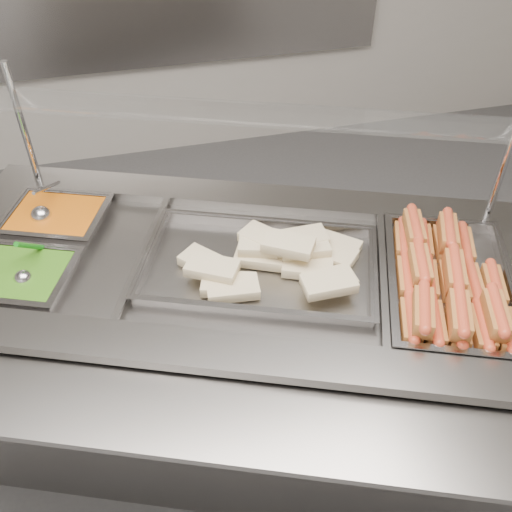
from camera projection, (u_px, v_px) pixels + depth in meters
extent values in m
plane|color=#555558|center=(224.00, 504.00, 2.03)|extent=(6.00, 6.00, 0.00)
cube|color=slate|center=(242.00, 357.00, 1.99)|extent=(1.91, 1.34, 0.85)
cube|color=gray|center=(219.00, 353.00, 1.45)|extent=(1.76, 0.81, 0.03)
cube|color=gray|center=(255.00, 197.00, 1.96)|extent=(1.76, 0.81, 0.03)
cube|color=black|center=(240.00, 290.00, 1.78)|extent=(1.68, 1.11, 0.02)
cube|color=gray|center=(383.00, 274.00, 1.65)|extent=(0.23, 0.53, 0.01)
cube|color=gray|center=(144.00, 252.00, 1.72)|extent=(0.23, 0.53, 0.01)
cube|color=gray|center=(207.00, 415.00, 1.35)|extent=(1.73, 0.89, 0.02)
cylinder|color=silver|center=(23.00, 126.00, 1.86)|extent=(0.02, 0.02, 0.43)
cylinder|color=silver|center=(506.00, 159.00, 1.71)|extent=(0.02, 0.02, 0.43)
cube|color=silver|center=(248.00, 113.00, 1.60)|extent=(1.61, 0.87, 0.08)
cube|color=#CD660B|center=(58.00, 223.00, 1.89)|extent=(0.34, 0.30, 0.09)
cube|color=#246A10|center=(20.00, 282.00, 1.68)|extent=(0.34, 0.30, 0.09)
cube|color=#9B4C20|center=(410.00, 324.00, 1.53)|extent=(0.10, 0.16, 0.05)
cylinder|color=red|center=(412.00, 318.00, 1.51)|extent=(0.09, 0.16, 0.03)
cube|color=#9B4C20|center=(406.00, 279.00, 1.65)|extent=(0.10, 0.16, 0.05)
cylinder|color=red|center=(408.00, 274.00, 1.64)|extent=(0.09, 0.16, 0.03)
cube|color=#9B4C20|center=(403.00, 242.00, 1.78)|extent=(0.10, 0.16, 0.05)
cylinder|color=red|center=(404.00, 237.00, 1.77)|extent=(0.09, 0.16, 0.03)
cube|color=#9B4C20|center=(433.00, 325.00, 1.52)|extent=(0.10, 0.16, 0.05)
cylinder|color=red|center=(435.00, 320.00, 1.51)|extent=(0.09, 0.16, 0.03)
cube|color=#9B4C20|center=(427.00, 282.00, 1.65)|extent=(0.11, 0.16, 0.05)
cylinder|color=red|center=(429.00, 276.00, 1.64)|extent=(0.09, 0.16, 0.03)
cube|color=#9B4C20|center=(423.00, 244.00, 1.78)|extent=(0.10, 0.16, 0.05)
cylinder|color=red|center=(424.00, 238.00, 1.76)|extent=(0.09, 0.16, 0.03)
cube|color=#9B4C20|center=(457.00, 328.00, 1.52)|extent=(0.10, 0.16, 0.05)
cylinder|color=red|center=(459.00, 322.00, 1.50)|extent=(0.09, 0.16, 0.03)
cube|color=#9B4C20|center=(449.00, 284.00, 1.64)|extent=(0.10, 0.16, 0.05)
cylinder|color=red|center=(451.00, 278.00, 1.63)|extent=(0.09, 0.16, 0.03)
cube|color=#9B4C20|center=(443.00, 246.00, 1.77)|extent=(0.10, 0.16, 0.05)
cylinder|color=red|center=(444.00, 240.00, 1.76)|extent=(0.09, 0.16, 0.03)
cube|color=#9B4C20|center=(481.00, 330.00, 1.51)|extent=(0.10, 0.16, 0.05)
cylinder|color=red|center=(483.00, 325.00, 1.50)|extent=(0.08, 0.16, 0.03)
cube|color=#9B4C20|center=(471.00, 285.00, 1.64)|extent=(0.10, 0.16, 0.05)
cylinder|color=red|center=(473.00, 280.00, 1.62)|extent=(0.08, 0.16, 0.03)
cube|color=#9B4C20|center=(463.00, 247.00, 1.76)|extent=(0.11, 0.16, 0.05)
cylinder|color=red|center=(465.00, 242.00, 1.75)|extent=(0.09, 0.16, 0.03)
cube|color=#9B4C20|center=(505.00, 332.00, 1.50)|extent=(0.10, 0.16, 0.05)
cylinder|color=red|center=(507.00, 327.00, 1.49)|extent=(0.09, 0.16, 0.03)
cube|color=#9B4C20|center=(493.00, 287.00, 1.63)|extent=(0.10, 0.16, 0.05)
cylinder|color=red|center=(495.00, 282.00, 1.62)|extent=(0.09, 0.16, 0.03)
cube|color=#9B4C20|center=(423.00, 312.00, 1.49)|extent=(0.11, 0.15, 0.05)
cylinder|color=red|center=(425.00, 306.00, 1.47)|extent=(0.10, 0.16, 0.03)
cube|color=#9B4C20|center=(420.00, 266.00, 1.62)|extent=(0.10, 0.16, 0.05)
cylinder|color=red|center=(421.00, 260.00, 1.61)|extent=(0.08, 0.16, 0.03)
cube|color=#9B4C20|center=(414.00, 229.00, 1.75)|extent=(0.09, 0.16, 0.05)
cylinder|color=red|center=(415.00, 224.00, 1.73)|extent=(0.08, 0.16, 0.03)
cube|color=#9B4C20|center=(459.00, 315.00, 1.48)|extent=(0.11, 0.15, 0.05)
cylinder|color=red|center=(461.00, 309.00, 1.47)|extent=(0.10, 0.16, 0.03)
cube|color=#9B4C20|center=(454.00, 272.00, 1.60)|extent=(0.11, 0.16, 0.05)
cylinder|color=red|center=(456.00, 266.00, 1.59)|extent=(0.09, 0.16, 0.03)
cube|color=#9B4C20|center=(448.00, 233.00, 1.74)|extent=(0.11, 0.15, 0.05)
cylinder|color=red|center=(449.00, 228.00, 1.72)|extent=(0.09, 0.16, 0.03)
cube|color=#9B4C20|center=(496.00, 315.00, 1.48)|extent=(0.10, 0.16, 0.05)
cylinder|color=red|center=(498.00, 310.00, 1.47)|extent=(0.09, 0.16, 0.03)
cube|color=#CCB789|center=(331.00, 254.00, 1.73)|extent=(0.16, 0.16, 0.03)
cube|color=#CCB789|center=(205.00, 263.00, 1.69)|extent=(0.16, 0.17, 0.03)
cube|color=#CCB789|center=(227.00, 285.00, 1.62)|extent=(0.17, 0.12, 0.03)
cube|color=#CCB789|center=(260.00, 257.00, 1.71)|extent=(0.17, 0.14, 0.03)
cube|color=#CCB789|center=(329.00, 281.00, 1.64)|extent=(0.15, 0.09, 0.03)
cube|color=#CCB789|center=(233.00, 288.00, 1.61)|extent=(0.15, 0.10, 0.03)
cube|color=#CCB789|center=(308.00, 267.00, 1.68)|extent=(0.17, 0.13, 0.03)
cube|color=#CCB789|center=(336.00, 245.00, 1.76)|extent=(0.16, 0.16, 0.03)
cube|color=#CCB789|center=(212.00, 268.00, 1.63)|extent=(0.17, 0.15, 0.03)
cube|color=#CCB789|center=(303.00, 239.00, 1.73)|extent=(0.15, 0.08, 0.03)
cube|color=#CCB789|center=(265.00, 239.00, 1.72)|extent=(0.16, 0.17, 0.03)
cube|color=#CCB789|center=(329.00, 284.00, 1.58)|extent=(0.15, 0.08, 0.03)
cube|color=#CCB789|center=(263.00, 245.00, 1.70)|extent=(0.17, 0.12, 0.03)
cube|color=#CCB789|center=(304.00, 247.00, 1.70)|extent=(0.15, 0.10, 0.03)
cube|color=#CCB789|center=(288.00, 245.00, 1.66)|extent=(0.17, 0.15, 0.03)
sphere|color=silver|center=(41.00, 216.00, 1.85)|extent=(0.07, 0.07, 0.07)
cylinder|color=silver|center=(47.00, 187.00, 1.87)|extent=(0.07, 0.16, 0.08)
sphere|color=silver|center=(24.00, 279.00, 1.63)|extent=(0.05, 0.05, 0.05)
cylinder|color=#157817|center=(30.00, 246.00, 1.65)|extent=(0.06, 0.12, 0.12)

